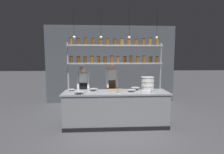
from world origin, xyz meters
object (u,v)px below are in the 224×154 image
Objects in this scene: spice_shelf_unit at (115,56)px; container_stack at (147,83)px; prep_bowl_near_right at (79,93)px; prep_bowl_far_left at (71,90)px; serving_cup_front at (119,91)px; prep_bowl_center_front at (135,89)px; prep_bowl_near_left at (132,91)px; chef_center at (111,86)px; serving_cup_by_board at (153,91)px; cutting_board at (115,90)px; prep_bowl_center_back at (94,90)px; chef_left at (83,89)px.

spice_shelf_unit reaches higher than container_stack.
prep_bowl_near_right reaches higher than prep_bowl_far_left.
spice_shelf_unit is at bearing 96.84° from serving_cup_front.
prep_bowl_near_left is at bearing -119.39° from prep_bowl_center_front.
chef_center is 16.36× the size of serving_cup_front.
chef_center is 1.31m from serving_cup_by_board.
prep_bowl_center_front is (0.56, 0.06, 0.02)m from cutting_board.
chef_center is 7.73× the size of prep_bowl_center_back.
prep_bowl_near_left is at bearing 9.28° from prep_bowl_near_right.
prep_bowl_near_right is (-1.82, -0.51, -0.15)m from container_stack.
serving_cup_front is at bearing -157.98° from prep_bowl_near_left.
container_stack is 2.22× the size of prep_bowl_far_left.
chef_left is 18.91× the size of serving_cup_by_board.
serving_cup_by_board is at bearing -18.89° from cutting_board.
serving_cup_by_board is (0.93, -0.48, -0.90)m from spice_shelf_unit.
container_stack is at bearing 4.27° from prep_bowl_center_front.
prep_bowl_far_left is at bearing 171.23° from serving_cup_by_board.
serving_cup_by_board reaches higher than prep_bowl_center_front.
prep_bowl_near_left is at bearing 167.85° from serving_cup_by_board.
chef_left is 0.82m from chef_center.
container_stack is 1.68× the size of prep_bowl_center_back.
prep_bowl_center_front is at bearing -17.49° from chef_left.
prep_bowl_near_right is at bearing -146.20° from chef_center.
serving_cup_by_board reaches higher than prep_bowl_near_left.
cutting_board is (0.90, -0.43, 0.03)m from chef_left.
prep_bowl_center_back is at bearing 51.99° from prep_bowl_near_right.
prep_bowl_center_front is 1.15m from prep_bowl_center_back.
serving_cup_front is (0.06, -0.51, -0.89)m from spice_shelf_unit.
chef_left reaches higher than prep_bowl_center_back.
prep_bowl_center_front is at bearing -10.79° from spice_shelf_unit.
chef_center reaches higher than prep_bowl_center_front.
container_stack is at bearing -5.20° from spice_shelf_unit.
chef_left is at bearing 141.10° from serving_cup_front.
prep_bowl_near_right is at bearing -94.16° from chef_left.
serving_cup_front is (-0.50, -0.41, 0.02)m from prep_bowl_center_front.
prep_bowl_far_left is at bearing 179.30° from prep_bowl_center_back.
prep_bowl_near_left is 0.30m from prep_bowl_center_front.
serving_cup_front reaches higher than serving_cup_by_board.
spice_shelf_unit reaches higher than serving_cup_front.
prep_bowl_near_right is (-0.01, -0.85, 0.05)m from chef_left.
prep_bowl_near_left is at bearing -28.98° from chef_left.
serving_cup_front reaches higher than prep_bowl_center_back.
container_stack reaches higher than serving_cup_front.
serving_cup_by_board is (0.03, -0.40, -0.14)m from container_stack.
prep_bowl_near_right is 0.51m from prep_bowl_far_left.
spice_shelf_unit reaches higher than prep_bowl_near_right.
chef_center is 1.24m from prep_bowl_near_right.
container_stack is 0.92m from cutting_board.
chef_center is 1.20m from prep_bowl_far_left.
spice_shelf_unit is 12.54× the size of prep_bowl_near_left.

